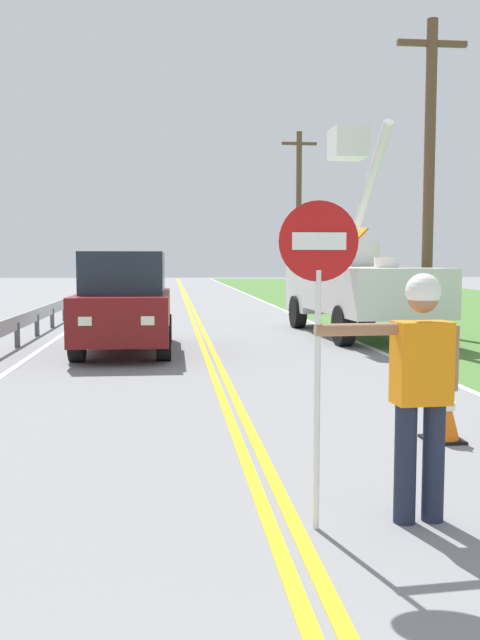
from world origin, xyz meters
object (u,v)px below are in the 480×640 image
object	(u,v)px
utility_bucket_truck	(352,280)
oncoming_suv_nearest	(125,302)
flagger_worker	(420,381)
stop_sign_paddle	(318,291)
utility_pole_near	(429,173)
utility_pole_mid	(299,212)
traffic_cone_lead	(443,410)

from	to	relation	value
utility_bucket_truck	oncoming_suv_nearest	xyz separation A→B (m)	(-5.71, -3.09, -0.35)
utility_bucket_truck	flagger_worker	bearing A→B (deg)	-102.92
stop_sign_paddle	utility_bucket_truck	size ratio (longest dim) A/B	0.34
oncoming_suv_nearest	utility_pole_near	distance (m)	8.58
utility_pole_near	utility_bucket_truck	bearing A→B (deg)	165.52
utility_pole_mid	traffic_cone_lead	bearing A→B (deg)	-97.51
utility_pole_near	traffic_cone_lead	size ratio (longest dim) A/B	11.40
oncoming_suv_nearest	traffic_cone_lead	size ratio (longest dim) A/B	6.60
flagger_worker	stop_sign_paddle	xyz separation A→B (m)	(-0.77, -0.06, 0.66)
flagger_worker	stop_sign_paddle	distance (m)	1.02
stop_sign_paddle	utility_pole_mid	size ratio (longest dim) A/B	0.27
flagger_worker	utility_pole_mid	world-z (taller)	utility_pole_mid
flagger_worker	oncoming_suv_nearest	distance (m)	10.24
flagger_worker	stop_sign_paddle	world-z (taller)	stop_sign_paddle
oncoming_suv_nearest	traffic_cone_lead	bearing A→B (deg)	-63.56
stop_sign_paddle	utility_pole_near	bearing A→B (deg)	65.97
utility_bucket_truck	oncoming_suv_nearest	size ratio (longest dim) A/B	1.50
utility_bucket_truck	utility_pole_near	xyz separation A→B (m)	(1.85, -0.48, 2.76)
utility_bucket_truck	utility_pole_mid	world-z (taller)	utility_pole_mid
flagger_worker	utility_bucket_truck	bearing A→B (deg)	77.08
oncoming_suv_nearest	traffic_cone_lead	world-z (taller)	oncoming_suv_nearest
utility_bucket_truck	stop_sign_paddle	bearing A→B (deg)	-106.03
utility_pole_mid	oncoming_suv_nearest	bearing A→B (deg)	-110.25
utility_bucket_truck	utility_pole_near	size ratio (longest dim) A/B	0.87
utility_bucket_truck	traffic_cone_lead	xyz separation A→B (m)	(-1.89, -10.78, -1.08)
flagger_worker	utility_pole_near	distance (m)	13.74
stop_sign_paddle	oncoming_suv_nearest	distance (m)	10.14
utility_pole_near	traffic_cone_lead	xyz separation A→B (m)	(-3.74, -10.30, -3.84)
stop_sign_paddle	utility_bucket_truck	xyz separation A→B (m)	(3.74, 13.01, -0.30)
stop_sign_paddle	oncoming_suv_nearest	world-z (taller)	stop_sign_paddle
utility_pole_mid	traffic_cone_lead	world-z (taller)	utility_pole_mid
flagger_worker	oncoming_suv_nearest	xyz separation A→B (m)	(-2.74, 9.87, 0.01)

